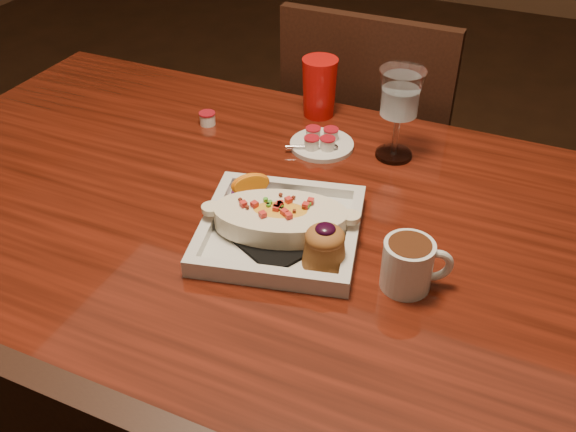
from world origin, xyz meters
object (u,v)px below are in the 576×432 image
at_px(coffee_mug, 409,263).
at_px(goblet, 400,98).
at_px(table, 267,263).
at_px(saucer, 321,143).
at_px(chair_far, 372,161).
at_px(plate, 284,225).
at_px(red_tumbler, 319,88).

bearing_deg(coffee_mug, goblet, 85.54).
relative_size(table, saucer, 11.92).
distance_m(chair_far, saucer, 0.45).
relative_size(plate, coffee_mug, 2.98).
height_order(table, plate, plate).
bearing_deg(saucer, goblet, 11.09).
bearing_deg(goblet, saucer, -168.91).
relative_size(table, chair_far, 1.61).
bearing_deg(saucer, chair_far, 89.41).
height_order(table, chair_far, chair_far).
height_order(chair_far, goblet, chair_far).
bearing_deg(table, saucer, 90.85).
bearing_deg(coffee_mug, plate, 148.96).
height_order(goblet, red_tumbler, goblet).
relative_size(chair_far, red_tumbler, 7.43).
bearing_deg(red_tumbler, table, -81.32).
distance_m(table, plate, 0.14).
xyz_separation_m(chair_far, coffee_mug, (0.26, -0.69, 0.29)).
xyz_separation_m(table, red_tumbler, (-0.06, 0.38, 0.16)).
height_order(plate, saucer, plate).
relative_size(saucer, red_tumbler, 1.01).
xyz_separation_m(table, plate, (0.05, -0.03, 0.13)).
bearing_deg(chair_far, plate, 94.29).
xyz_separation_m(plate, coffee_mug, (0.21, -0.03, 0.01)).
xyz_separation_m(table, chair_far, (-0.00, 0.63, -0.15)).
relative_size(table, plate, 4.98).
xyz_separation_m(goblet, saucer, (-0.14, -0.03, -0.11)).
xyz_separation_m(saucer, red_tumbler, (-0.05, 0.13, 0.05)).
bearing_deg(plate, coffee_mug, -20.37).
xyz_separation_m(coffee_mug, saucer, (-0.26, 0.32, -0.03)).
bearing_deg(goblet, red_tumbler, 153.33).
distance_m(goblet, red_tumbler, 0.23).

